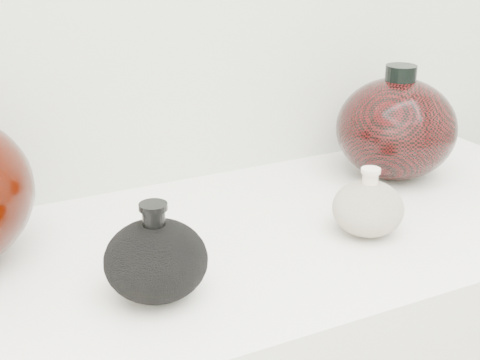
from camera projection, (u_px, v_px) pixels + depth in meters
name	position (u px, v px, depth m)	size (l,w,h in m)	color
black_gourd_vase	(156.00, 259.00, 0.81)	(0.15, 0.15, 0.13)	black
cream_gourd_vase	(368.00, 208.00, 0.98)	(0.13, 0.13, 0.10)	beige
right_round_pot	(396.00, 128.00, 1.17)	(0.23, 0.23, 0.20)	black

